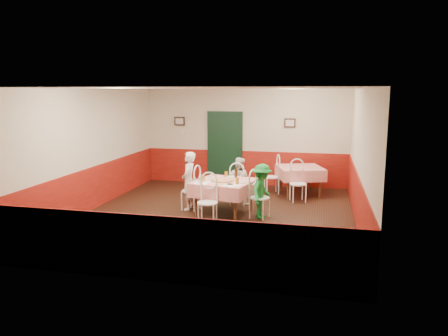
% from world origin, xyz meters
% --- Properties ---
extents(floor, '(7.00, 7.00, 0.00)m').
position_xyz_m(floor, '(0.00, 0.00, 0.00)').
color(floor, black).
rests_on(floor, ground).
extents(ceiling, '(7.00, 7.00, 0.00)m').
position_xyz_m(ceiling, '(0.00, 0.00, 2.80)').
color(ceiling, white).
rests_on(ceiling, back_wall).
extents(back_wall, '(6.00, 0.10, 2.80)m').
position_xyz_m(back_wall, '(0.00, 3.50, 1.40)').
color(back_wall, beige).
rests_on(back_wall, ground).
extents(front_wall, '(6.00, 0.10, 2.80)m').
position_xyz_m(front_wall, '(0.00, -3.50, 1.40)').
color(front_wall, beige).
rests_on(front_wall, ground).
extents(left_wall, '(0.10, 7.00, 2.80)m').
position_xyz_m(left_wall, '(-3.00, 0.00, 1.40)').
color(left_wall, beige).
rests_on(left_wall, ground).
extents(right_wall, '(0.10, 7.00, 2.80)m').
position_xyz_m(right_wall, '(3.00, 0.00, 1.40)').
color(right_wall, beige).
rests_on(right_wall, ground).
extents(wainscot_back, '(6.00, 0.03, 1.00)m').
position_xyz_m(wainscot_back, '(0.00, 3.48, 0.50)').
color(wainscot_back, maroon).
rests_on(wainscot_back, ground).
extents(wainscot_front, '(6.00, 0.03, 1.00)m').
position_xyz_m(wainscot_front, '(0.00, -3.48, 0.50)').
color(wainscot_front, maroon).
rests_on(wainscot_front, ground).
extents(wainscot_left, '(0.03, 7.00, 1.00)m').
position_xyz_m(wainscot_left, '(-2.98, 0.00, 0.50)').
color(wainscot_left, maroon).
rests_on(wainscot_left, ground).
extents(wainscot_right, '(0.03, 7.00, 1.00)m').
position_xyz_m(wainscot_right, '(2.98, 0.00, 0.50)').
color(wainscot_right, maroon).
rests_on(wainscot_right, ground).
extents(door, '(0.96, 0.06, 2.10)m').
position_xyz_m(door, '(-0.60, 3.45, 1.05)').
color(door, black).
rests_on(door, ground).
extents(picture_left, '(0.32, 0.03, 0.26)m').
position_xyz_m(picture_left, '(-2.00, 3.45, 1.85)').
color(picture_left, black).
rests_on(picture_left, back_wall).
extents(picture_right, '(0.32, 0.03, 0.26)m').
position_xyz_m(picture_right, '(1.30, 3.45, 1.85)').
color(picture_right, black).
rests_on(picture_right, back_wall).
extents(thermostat, '(0.10, 0.03, 0.10)m').
position_xyz_m(thermostat, '(-1.90, 3.45, 1.50)').
color(thermostat, white).
rests_on(thermostat, back_wall).
extents(main_table, '(1.43, 1.43, 0.77)m').
position_xyz_m(main_table, '(0.11, 0.24, 0.38)').
color(main_table, red).
rests_on(main_table, ground).
extents(second_table, '(1.42, 1.42, 0.77)m').
position_xyz_m(second_table, '(1.67, 2.47, 0.38)').
color(second_table, red).
rests_on(second_table, ground).
extents(chair_left, '(0.48, 0.48, 0.90)m').
position_xyz_m(chair_left, '(-0.73, 0.41, 0.45)').
color(chair_left, white).
rests_on(chair_left, ground).
extents(chair_right, '(0.53, 0.53, 0.90)m').
position_xyz_m(chair_right, '(0.94, 0.08, 0.45)').
color(chair_right, white).
rests_on(chair_right, ground).
extents(chair_far, '(0.42, 0.42, 0.90)m').
position_xyz_m(chair_far, '(0.27, 1.08, 0.45)').
color(chair_far, white).
rests_on(chair_far, ground).
extents(chair_near, '(0.44, 0.44, 0.90)m').
position_xyz_m(chair_near, '(-0.06, -0.59, 0.45)').
color(chair_near, white).
rests_on(chair_near, ground).
extents(chair_second_a, '(0.53, 0.53, 0.90)m').
position_xyz_m(chair_second_a, '(0.92, 2.47, 0.45)').
color(chair_second_a, white).
rests_on(chair_second_a, ground).
extents(chair_second_b, '(0.53, 0.53, 0.90)m').
position_xyz_m(chair_second_b, '(1.67, 1.72, 0.45)').
color(chair_second_b, white).
rests_on(chair_second_b, ground).
extents(pizza, '(0.57, 0.57, 0.03)m').
position_xyz_m(pizza, '(0.08, 0.22, 0.78)').
color(pizza, '#B74723').
rests_on(pizza, main_table).
extents(plate_left, '(0.29, 0.29, 0.01)m').
position_xyz_m(plate_left, '(-0.31, 0.33, 0.77)').
color(plate_left, white).
rests_on(plate_left, main_table).
extents(plate_right, '(0.29, 0.29, 0.01)m').
position_xyz_m(plate_right, '(0.53, 0.18, 0.77)').
color(plate_right, white).
rests_on(plate_right, main_table).
extents(plate_far, '(0.29, 0.29, 0.01)m').
position_xyz_m(plate_far, '(0.18, 0.67, 0.77)').
color(plate_far, white).
rests_on(plate_far, main_table).
extents(glass_a, '(0.09, 0.09, 0.14)m').
position_xyz_m(glass_a, '(-0.33, 0.07, 0.83)').
color(glass_a, '#BF7219').
rests_on(glass_a, main_table).
extents(glass_b, '(0.09, 0.09, 0.14)m').
position_xyz_m(glass_b, '(0.46, -0.05, 0.83)').
color(glass_b, '#BF7219').
rests_on(glass_b, main_table).
extents(glass_c, '(0.08, 0.08, 0.13)m').
position_xyz_m(glass_c, '(0.06, 0.69, 0.82)').
color(glass_c, '#BF7219').
rests_on(glass_c, main_table).
extents(beer_bottle, '(0.07, 0.07, 0.23)m').
position_xyz_m(beer_bottle, '(0.31, 0.61, 0.88)').
color(beer_bottle, '#381C0A').
rests_on(beer_bottle, main_table).
extents(shaker_a, '(0.04, 0.04, 0.09)m').
position_xyz_m(shaker_a, '(-0.36, -0.10, 0.81)').
color(shaker_a, silver).
rests_on(shaker_a, main_table).
extents(shaker_b, '(0.04, 0.04, 0.09)m').
position_xyz_m(shaker_b, '(-0.36, -0.17, 0.81)').
color(shaker_b, silver).
rests_on(shaker_b, main_table).
extents(shaker_c, '(0.04, 0.04, 0.09)m').
position_xyz_m(shaker_c, '(-0.41, -0.01, 0.81)').
color(shaker_c, '#B23319').
rests_on(shaker_c, main_table).
extents(menu_left, '(0.32, 0.42, 0.00)m').
position_xyz_m(menu_left, '(-0.32, -0.07, 0.76)').
color(menu_left, white).
rests_on(menu_left, main_table).
extents(menu_right, '(0.43, 0.49, 0.00)m').
position_xyz_m(menu_right, '(0.39, -0.18, 0.76)').
color(menu_right, white).
rests_on(menu_right, main_table).
extents(wallet, '(0.13, 0.11, 0.02)m').
position_xyz_m(wallet, '(0.32, -0.13, 0.77)').
color(wallet, black).
rests_on(wallet, main_table).
extents(diner_left, '(0.34, 0.51, 1.36)m').
position_xyz_m(diner_left, '(-0.78, 0.42, 0.68)').
color(diner_left, gray).
rests_on(diner_left, ground).
extents(diner_far, '(0.68, 0.60, 1.17)m').
position_xyz_m(diner_far, '(0.28, 1.13, 0.58)').
color(diner_far, gray).
rests_on(diner_far, ground).
extents(diner_right, '(0.57, 0.84, 1.20)m').
position_xyz_m(diner_right, '(0.99, 0.07, 0.60)').
color(diner_right, gray).
rests_on(diner_right, ground).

